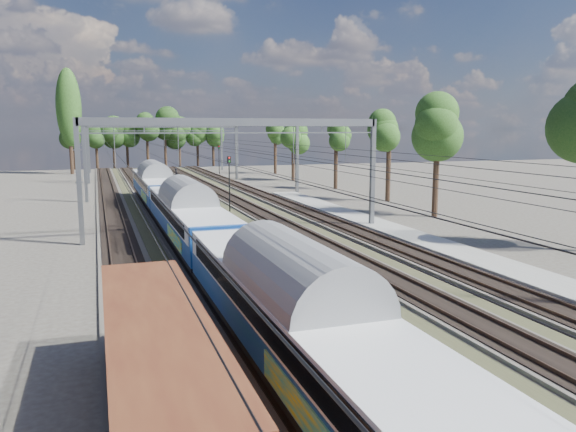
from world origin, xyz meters
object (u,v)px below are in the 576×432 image
object	(u,v)px
signal_far	(219,156)
signal_near	(229,177)
freight_boxcar	(159,368)
emu_train	(188,210)
worker	(176,175)

from	to	relation	value
signal_far	signal_near	bearing A→B (deg)	-87.58
signal_near	signal_far	bearing A→B (deg)	68.91
freight_boxcar	emu_train	bearing A→B (deg)	79.27
worker	signal_near	xyz separation A→B (m)	(0.38, -36.02, 2.50)
emu_train	worker	world-z (taller)	emu_train
worker	signal_far	xyz separation A→B (m)	(8.90, 9.27, 2.33)
signal_near	signal_far	world-z (taller)	signal_near
worker	signal_far	size ratio (longest dim) A/B	0.38
emu_train	signal_far	xyz separation A→B (m)	(15.11, 61.44, 0.58)
freight_boxcar	worker	world-z (taller)	freight_boxcar
worker	signal_far	distance (m)	13.06
emu_train	freight_boxcar	xyz separation A→B (m)	(-4.50, -23.77, -0.77)
signal_near	signal_far	size ratio (longest dim) A/B	1.05
freight_boxcar	worker	size ratio (longest dim) A/B	6.27
freight_boxcar	signal_far	xyz separation A→B (m)	(19.62, 85.21, 1.35)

